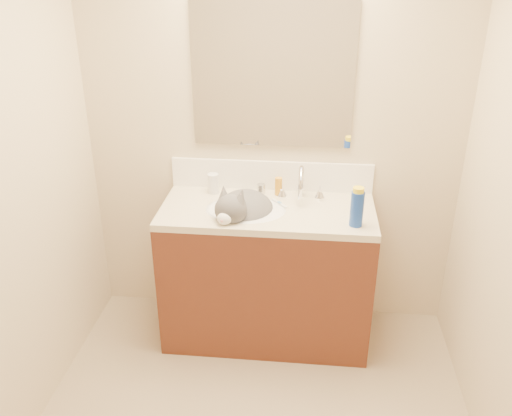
% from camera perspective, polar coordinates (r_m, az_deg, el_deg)
% --- Properties ---
extents(room_shell, '(2.24, 2.54, 2.52)m').
position_cam_1_polar(room_shell, '(1.89, -1.08, 4.49)').
color(room_shell, beige).
rests_on(room_shell, ground).
extents(vanity_cabinet, '(1.20, 0.55, 0.82)m').
position_cam_1_polar(vanity_cabinet, '(3.25, 1.15, -7.16)').
color(vanity_cabinet, '#522515').
rests_on(vanity_cabinet, ground).
extents(counter_slab, '(1.20, 0.55, 0.04)m').
position_cam_1_polar(counter_slab, '(3.04, 1.22, -0.33)').
color(counter_slab, beige).
rests_on(counter_slab, vanity_cabinet).
extents(basin, '(0.45, 0.36, 0.14)m').
position_cam_1_polar(basin, '(3.05, -1.08, -1.31)').
color(basin, white).
rests_on(basin, vanity_cabinet).
extents(faucet, '(0.28, 0.20, 0.21)m').
position_cam_1_polar(faucet, '(3.12, 4.75, 2.37)').
color(faucet, silver).
rests_on(faucet, counter_slab).
extents(cat, '(0.43, 0.50, 0.35)m').
position_cam_1_polar(cat, '(3.02, -1.41, -0.45)').
color(cat, '#4D4A4D').
rests_on(cat, basin).
extents(backsplash, '(1.20, 0.02, 0.18)m').
position_cam_1_polar(backsplash, '(3.24, 1.63, 3.45)').
color(backsplash, white).
rests_on(backsplash, counter_slab).
extents(mirror, '(0.90, 0.02, 0.80)m').
position_cam_1_polar(mirror, '(3.07, 1.77, 13.72)').
color(mirror, white).
rests_on(mirror, room_shell).
extents(pill_bottle, '(0.08, 0.08, 0.12)m').
position_cam_1_polar(pill_bottle, '(3.21, -4.52, 2.59)').
color(pill_bottle, silver).
rests_on(pill_bottle, counter_slab).
extents(pill_label, '(0.07, 0.07, 0.04)m').
position_cam_1_polar(pill_label, '(3.22, -4.51, 2.34)').
color(pill_label, orange).
rests_on(pill_label, pill_bottle).
extents(silver_jar, '(0.06, 0.06, 0.06)m').
position_cam_1_polar(silver_jar, '(3.21, 0.56, 2.05)').
color(silver_jar, '#B7B7BC').
rests_on(silver_jar, counter_slab).
extents(amber_bottle, '(0.06, 0.06, 0.11)m').
position_cam_1_polar(amber_bottle, '(3.18, 2.38, 2.30)').
color(amber_bottle, orange).
rests_on(amber_bottle, counter_slab).
extents(toothbrush, '(0.09, 0.11, 0.01)m').
position_cam_1_polar(toothbrush, '(3.08, 2.48, 0.48)').
color(toothbrush, silver).
rests_on(toothbrush, counter_slab).
extents(toothbrush_head, '(0.03, 0.03, 0.01)m').
position_cam_1_polar(toothbrush_head, '(3.08, 2.48, 0.52)').
color(toothbrush_head, '#619ACF').
rests_on(toothbrush_head, counter_slab).
extents(spray_can, '(0.09, 0.09, 0.19)m').
position_cam_1_polar(spray_can, '(2.85, 10.57, -0.10)').
color(spray_can, '#163A9E').
rests_on(spray_can, counter_slab).
extents(spray_cap, '(0.08, 0.08, 0.04)m').
position_cam_1_polar(spray_cap, '(2.81, 10.73, 1.79)').
color(spray_cap, yellow).
rests_on(spray_cap, spray_can).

